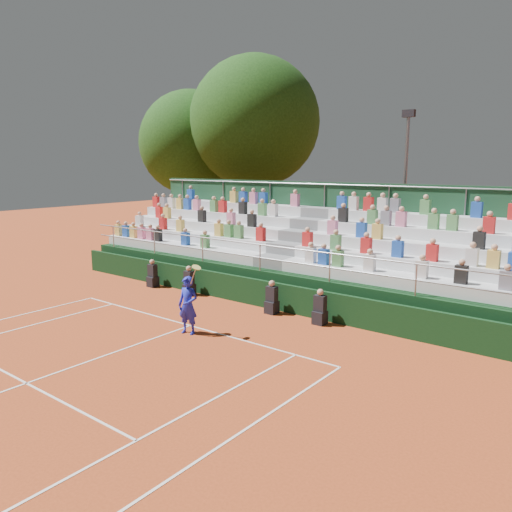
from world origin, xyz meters
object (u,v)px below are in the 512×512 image
Objects in this scene: tennis_player at (188,305)px; tree_east at (254,122)px; floodlight_mast at (405,177)px; tree_west at (191,143)px.

tree_east is (-9.01, 14.83, 6.82)m from tennis_player.
floodlight_mast is at bearing 84.36° from tennis_player.
tree_east is at bearing 173.30° from floodlight_mast.
tree_west is 0.85× the size of tree_east.
tennis_player is at bearing -95.64° from floodlight_mast.
tennis_player is 0.22× the size of tree_west.
tennis_player is 0.29× the size of floodlight_mast.
tree_west reaches higher than tennis_player.
tennis_player is 0.19× the size of tree_east.
tree_west is 1.30× the size of floodlight_mast.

